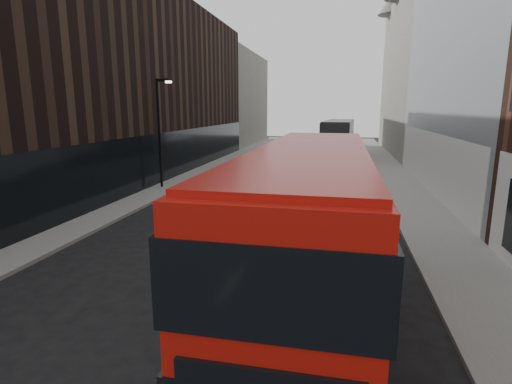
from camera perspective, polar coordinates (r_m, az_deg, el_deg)
The scene contains 13 objects.
ground at distance 8.96m, azimuth -13.22°, elevation -24.89°, with size 140.00×140.00×0.00m, color black.
sidewalk_right at distance 32.16m, azimuth 19.20°, elevation 1.87°, with size 3.00×80.00×0.15m, color slate.
sidewalk_left at distance 33.80m, azimuth -7.84°, elevation 2.88°, with size 2.00×80.00×0.15m, color slate.
building_modern_block at distance 29.01m, azimuth 29.93°, elevation 19.50°, with size 5.03×22.00×20.00m.
building_victorian at distance 51.27m, azimuth 21.70°, elevation 15.97°, with size 6.50×24.00×21.00m.
building_left_mid at distance 39.34m, azimuth -10.60°, elevation 14.18°, with size 5.00×24.00×14.00m, color black.
building_left_far at distance 60.28m, azimuth -2.48°, elevation 13.04°, with size 5.00×20.00×13.00m, color slate.
street_lamp at distance 27.02m, azimuth -13.54°, elevation 9.18°, with size 1.06×0.22×7.00m.
red_bus at distance 9.66m, azimuth 7.71°, elevation -5.37°, with size 2.72×11.07×4.45m.
grey_bus at distance 44.89m, azimuth 11.69°, elevation 7.63°, with size 3.70×12.57×4.01m.
car_a at distance 24.78m, azimuth 7.01°, elevation 0.92°, with size 1.49×3.70×1.26m, color black.
car_b at distance 24.98m, azimuth 6.44°, elevation 1.06°, with size 1.37×3.92×1.29m, color #999CA1.
car_c at distance 34.71m, azimuth 11.39°, elevation 3.90°, with size 1.73×4.25×1.23m, color black.
Camera 1 is at (3.24, -6.44, 5.33)m, focal length 28.00 mm.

